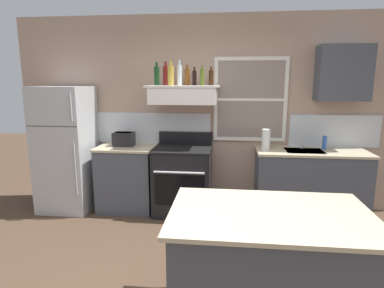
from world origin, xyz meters
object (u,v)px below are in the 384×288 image
at_px(bottle_clear_tall, 179,75).
at_px(bottle_amber_wine, 187,77).
at_px(bottle_red_label_wine, 166,75).
at_px(bottle_champagne_gold_foil, 171,75).
at_px(kitchen_island, 268,271).
at_px(stove_range, 183,180).
at_px(bottle_olive_oil_square, 202,77).
at_px(refrigerator, 66,149).
at_px(bottle_brown_stout, 211,77).
at_px(paper_towel_roll, 266,139).
at_px(bottle_balsamic_dark, 194,78).
at_px(dish_soap_bottle, 325,143).
at_px(toaster, 124,139).
at_px(bottle_dark_green_wine, 157,76).

relative_size(bottle_clear_tall, bottle_amber_wine, 1.23).
xyz_separation_m(bottle_red_label_wine, bottle_champagne_gold_foil, (0.08, -0.09, 0.00)).
bearing_deg(kitchen_island, stove_range, 113.63).
height_order(bottle_olive_oil_square, kitchen_island, bottle_olive_oil_square).
height_order(refrigerator, bottle_brown_stout, bottle_brown_stout).
bearing_deg(bottle_red_label_wine, kitchen_island, -62.47).
bearing_deg(stove_range, paper_towel_roll, 1.94).
height_order(bottle_red_label_wine, bottle_champagne_gold_foil, same).
height_order(bottle_champagne_gold_foil, bottle_clear_tall, bottle_clear_tall).
height_order(bottle_champagne_gold_foil, bottle_balsamic_dark, bottle_champagne_gold_foil).
distance_m(bottle_clear_tall, bottle_olive_oil_square, 0.30).
relative_size(bottle_brown_stout, paper_towel_roll, 0.90).
xyz_separation_m(bottle_amber_wine, dish_soap_bottle, (1.84, -0.02, -0.86)).
bearing_deg(bottle_olive_oil_square, bottle_amber_wine, 160.64).
xyz_separation_m(toaster, bottle_dark_green_wine, (0.49, 0.01, 0.86)).
height_order(bottle_champagne_gold_foil, bottle_olive_oil_square, bottle_champagne_gold_foil).
distance_m(toaster, bottle_brown_stout, 1.47).
distance_m(refrigerator, toaster, 0.83).
distance_m(bottle_dark_green_wine, bottle_red_label_wine, 0.12).
relative_size(dish_soap_bottle, kitchen_island, 0.13).
xyz_separation_m(bottle_olive_oil_square, paper_towel_roll, (0.86, -0.04, -0.81)).
xyz_separation_m(stove_range, bottle_olive_oil_square, (0.25, 0.08, 1.39)).
height_order(bottle_amber_wine, kitchen_island, bottle_amber_wine).
bearing_deg(bottle_red_label_wine, stove_range, -29.57).
height_order(stove_range, bottle_amber_wine, bottle_amber_wine).
distance_m(stove_range, paper_towel_roll, 1.25).
xyz_separation_m(bottle_dark_green_wine, bottle_olive_oil_square, (0.60, -0.00, -0.02)).
bearing_deg(bottle_clear_tall, bottle_amber_wine, 29.85).
height_order(bottle_dark_green_wine, bottle_brown_stout, bottle_dark_green_wine).
bearing_deg(kitchen_island, bottle_amber_wine, 111.19).
distance_m(bottle_brown_stout, paper_towel_roll, 1.10).
bearing_deg(bottle_champagne_gold_foil, paper_towel_roll, -0.48).
bearing_deg(bottle_clear_tall, bottle_brown_stout, 7.77).
relative_size(bottle_dark_green_wine, dish_soap_bottle, 1.68).
height_order(bottle_balsamic_dark, paper_towel_roll, bottle_balsamic_dark).
bearing_deg(paper_towel_roll, bottle_balsamic_dark, 175.04).
bearing_deg(bottle_champagne_gold_foil, bottle_brown_stout, 11.43).
bearing_deg(dish_soap_bottle, refrigerator, -177.40).
height_order(toaster, bottle_brown_stout, bottle_brown_stout).
relative_size(paper_towel_roll, dish_soap_bottle, 1.50).
distance_m(bottle_brown_stout, kitchen_island, 2.68).
bearing_deg(bottle_olive_oil_square, bottle_dark_green_wine, 179.92).
relative_size(stove_range, bottle_amber_wine, 4.02).
relative_size(bottle_amber_wine, paper_towel_roll, 1.00).
bearing_deg(toaster, bottle_brown_stout, 3.97).
height_order(bottle_clear_tall, kitchen_island, bottle_clear_tall).
height_order(toaster, bottle_red_label_wine, bottle_red_label_wine).
distance_m(bottle_clear_tall, bottle_brown_stout, 0.42).
xyz_separation_m(bottle_dark_green_wine, paper_towel_roll, (1.46, -0.05, -0.83)).
xyz_separation_m(bottle_clear_tall, bottle_brown_stout, (0.42, 0.06, -0.04)).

